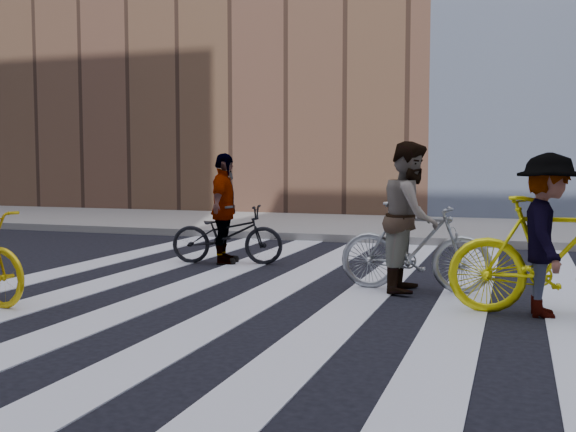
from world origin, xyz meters
The scene contains 9 objects.
ground centered at (0.00, 0.00, 0.00)m, with size 100.00×100.00×0.00m, color black.
sidewalk_far centered at (0.00, 7.50, 0.07)m, with size 100.00×5.00×0.15m, color gray.
zebra_crosswalk centered at (0.00, 0.00, 0.01)m, with size 8.25×10.00×0.01m.
bike_silver_mid centered at (1.04, 0.49, 0.54)m, with size 0.50×1.79×1.07m, color #969B9F.
bike_yellow_right centered at (2.53, -0.41, 0.60)m, with size 0.57×2.01×1.21m, color yellow.
bike_dark_rear centered at (-1.97, 1.78, 0.45)m, with size 0.59×1.70×0.89m, color black.
rider_mid centered at (0.99, 0.49, 0.89)m, with size 0.87×0.68×1.79m, color slate.
rider_right centered at (2.48, -0.41, 0.82)m, with size 1.06×0.61×1.64m, color slate.
rider_rear centered at (-2.02, 1.78, 0.84)m, with size 0.98×0.41×1.68m, color slate.
Camera 1 is at (2.18, -7.53, 1.54)m, focal length 42.00 mm.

